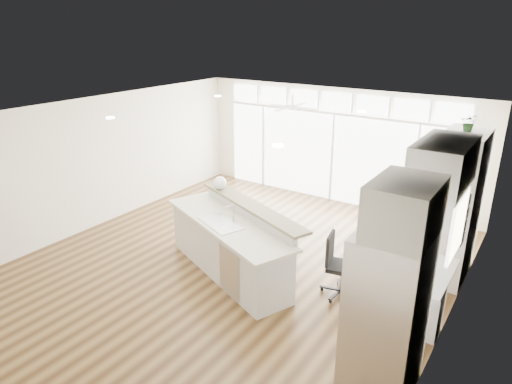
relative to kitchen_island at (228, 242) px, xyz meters
The scene contains 23 objects.
floor 0.65m from the kitchen_island, 97.92° to the left, with size 7.00×8.00×0.02m, color #402A13.
ceiling 2.13m from the kitchen_island, 97.92° to the left, with size 7.00×8.00×0.02m, color white.
wall_back 4.32m from the kitchen_island, 90.48° to the left, with size 7.00×0.04×2.70m, color white.
wall_left 3.63m from the kitchen_island, behind, with size 0.04×8.00×2.70m, color white.
wall_right 3.56m from the kitchen_island, ahead, with size 0.04×8.00×2.70m, color white.
glass_wall 4.22m from the kitchen_island, 90.49° to the left, with size 5.80×0.06×2.08m, color white.
transom_row 4.56m from the kitchen_island, 90.49° to the left, with size 5.90×0.06×0.40m, color white.
desk_window 3.60m from the kitchen_island, ahead, with size 0.04×0.85×0.85m, color silver.
ceiling_fan 3.63m from the kitchen_island, 99.94° to the left, with size 1.16×1.16×0.32m, color silver.
recessed_lights 2.14m from the kitchen_island, 94.46° to the left, with size 3.40×3.00×0.02m, color white.
oven_cabinet 3.81m from the kitchen_island, 33.26° to the left, with size 0.64×1.20×2.50m, color silver.
desk_nook 3.15m from the kitchen_island, 10.18° to the left, with size 0.72×1.30×0.76m, color silver.
upper_cabinets 3.64m from the kitchen_island, 10.05° to the left, with size 0.64×1.30×0.64m, color silver.
refrigerator 3.29m from the kitchen_island, 19.60° to the right, with size 0.76×0.90×2.00m, color silver.
fridge_cabinet 3.74m from the kitchen_island, 19.25° to the right, with size 0.64×0.90×0.60m, color silver.
framed_photos 3.71m from the kitchen_island, 18.95° to the left, with size 0.06×0.22×0.80m, color black.
kitchen_island is the anchor object (origin of this frame).
rug 3.07m from the kitchen_island, 17.92° to the left, with size 0.86×0.62×0.01m, color #3B1C12.
office_chair 1.95m from the kitchen_island, 13.09° to the left, with size 0.53×0.49×1.02m, color black.
fishbowl 1.25m from the kitchen_island, 134.71° to the left, with size 0.24×0.24×0.24m, color white.
monitor 3.09m from the kitchen_island, 10.44° to the left, with size 0.09×0.52×0.43m, color black.
keyboard 2.90m from the kitchen_island, 11.05° to the left, with size 0.13×0.34×0.02m, color silver.
potted_plant 4.26m from the kitchen_island, 33.26° to the left, with size 0.25×0.28×0.22m, color #326129.
Camera 1 is at (4.30, -5.75, 4.08)m, focal length 32.00 mm.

